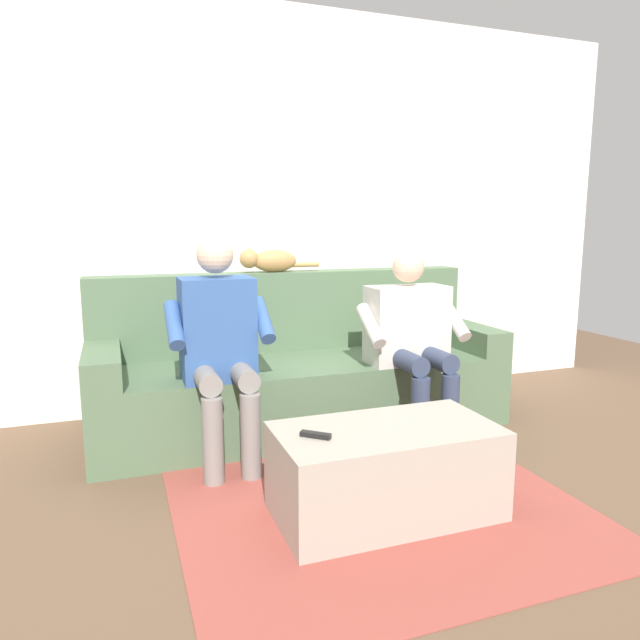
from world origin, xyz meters
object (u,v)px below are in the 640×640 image
object	(u,v)px
couch	(298,373)
person_left_seated	(412,333)
cat_on_backrest	(269,260)
coffee_table	(386,471)
remote_black	(316,435)
person_right_seated	(219,338)

from	to	relation	value
couch	person_left_seated	world-z (taller)	person_left_seated
couch	cat_on_backrest	bearing A→B (deg)	-65.81
couch	cat_on_backrest	size ratio (longest dim) A/B	4.69
coffee_table	cat_on_backrest	size ratio (longest dim) A/B	1.80
cat_on_backrest	remote_black	size ratio (longest dim) A/B	4.12
coffee_table	remote_black	distance (m)	0.37
person_right_seated	remote_black	distance (m)	0.88
coffee_table	person_right_seated	distance (m)	1.07
couch	person_left_seated	distance (m)	0.74
person_left_seated	remote_black	distance (m)	1.18
person_right_seated	couch	bearing A→B (deg)	-144.22
coffee_table	cat_on_backrest	distance (m)	1.65
coffee_table	remote_black	bearing A→B (deg)	1.22
person_right_seated	coffee_table	bearing A→B (deg)	124.01
coffee_table	remote_black	size ratio (longest dim) A/B	7.42
coffee_table	person_left_seated	world-z (taller)	person_left_seated
person_right_seated	remote_black	size ratio (longest dim) A/B	9.26
couch	coffee_table	world-z (taller)	couch
cat_on_backrest	coffee_table	bearing A→B (deg)	94.37
couch	person_right_seated	world-z (taller)	person_right_seated
couch	person_left_seated	xyz separation A→B (m)	(-0.54, 0.41, 0.28)
couch	coffee_table	size ratio (longest dim) A/B	2.61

